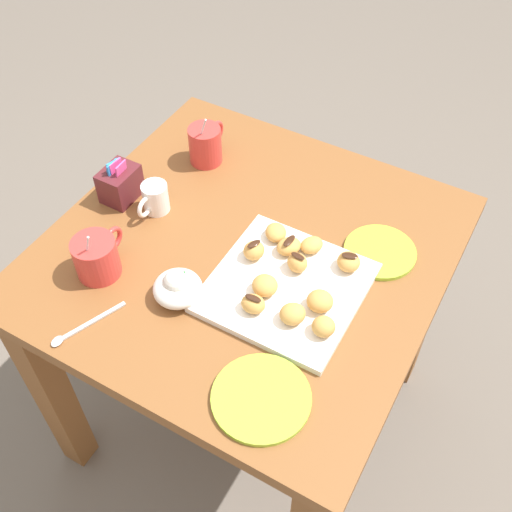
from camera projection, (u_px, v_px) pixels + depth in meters
ground_plane at (249, 409)px, 1.92m from camera, size 8.00×8.00×0.00m
dining_table at (246, 290)px, 1.48m from camera, size 0.84×0.84×0.74m
pastry_plate_square at (286, 287)px, 1.28m from camera, size 0.30×0.30×0.02m
coffee_mug_red_left at (97, 256)px, 1.29m from camera, size 0.13×0.09×0.14m
coffee_mug_red_right at (206, 143)px, 1.52m from camera, size 0.12×0.08×0.15m
cream_pitcher_white at (155, 197)px, 1.42m from camera, size 0.10×0.06×0.07m
sugar_caddy at (119, 184)px, 1.44m from camera, size 0.09×0.07×0.11m
ice_cream_bowl at (178, 287)px, 1.25m from camera, size 0.10×0.10×0.07m
saucer_lime_left at (380, 252)px, 1.35m from camera, size 0.16×0.16×0.01m
saucer_lime_right at (261, 398)px, 1.12m from camera, size 0.18×0.18×0.01m
loose_spoon_near_saucer at (80, 329)px, 1.22m from camera, size 0.15×0.07×0.01m
beignet_0 at (265, 285)px, 1.25m from camera, size 0.07×0.07×0.04m
beignet_1 at (349, 262)px, 1.29m from camera, size 0.07×0.07×0.04m
chocolate_drizzle_1 at (350, 256)px, 1.28m from camera, size 0.03×0.04×0.00m
beignet_2 at (253, 304)px, 1.22m from camera, size 0.04×0.05×0.03m
chocolate_drizzle_2 at (253, 298)px, 1.21m from camera, size 0.02×0.04×0.00m
beignet_3 at (276, 232)px, 1.35m from camera, size 0.07×0.07×0.03m
beignet_4 at (320, 301)px, 1.22m from camera, size 0.07×0.07×0.04m
beignet_5 at (254, 250)px, 1.31m from camera, size 0.06×0.05×0.04m
chocolate_drizzle_5 at (254, 244)px, 1.30m from camera, size 0.04×0.03×0.00m
beignet_6 at (324, 326)px, 1.19m from camera, size 0.06×0.06×0.04m
beignet_7 at (293, 314)px, 1.20m from camera, size 0.07×0.07×0.04m
beignet_8 at (297, 263)px, 1.29m from camera, size 0.06×0.06×0.04m
chocolate_drizzle_8 at (298, 256)px, 1.27m from camera, size 0.02×0.03×0.00m
beignet_9 at (312, 245)px, 1.33m from camera, size 0.07×0.06×0.03m
beignet_10 at (289, 246)px, 1.32m from camera, size 0.07×0.06×0.03m
chocolate_drizzle_10 at (289, 241)px, 1.31m from camera, size 0.04×0.02×0.00m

